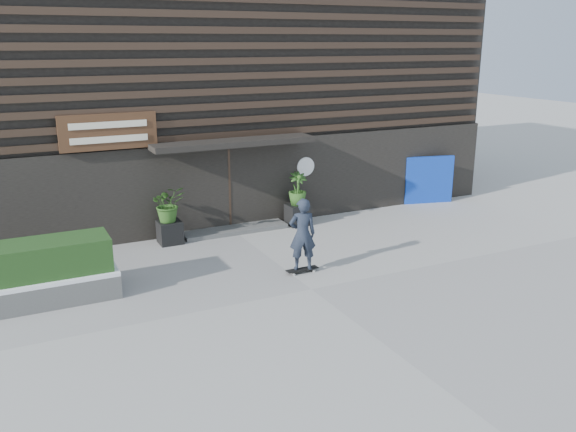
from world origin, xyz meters
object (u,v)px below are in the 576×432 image
planter_pot_right (297,215)px  raised_bed (29,292)px  blue_tarp (429,180)px  skateboarder (302,234)px  planter_pot_left (170,232)px

planter_pot_right → raised_bed: planter_pot_right is taller
raised_bed → blue_tarp: 12.76m
raised_bed → skateboarder: bearing=-9.4°
blue_tarp → skateboarder: (-6.64, -3.75, 0.15)m
planter_pot_right → raised_bed: bearing=-161.5°
planter_pot_right → raised_bed: 7.83m
planter_pot_left → skateboarder: skateboarder is taller
blue_tarp → planter_pot_left: bearing=-164.7°
planter_pot_right → planter_pot_left: bearing=180.0°
blue_tarp → raised_bed: bearing=-154.0°
raised_bed → skateboarder: (5.79, -0.96, 0.68)m
planter_pot_right → blue_tarp: blue_tarp is taller
blue_tarp → skateboarder: bearing=-137.2°
planter_pot_left → planter_pot_right: size_ratio=1.00×
planter_pot_left → planter_pot_right: same height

